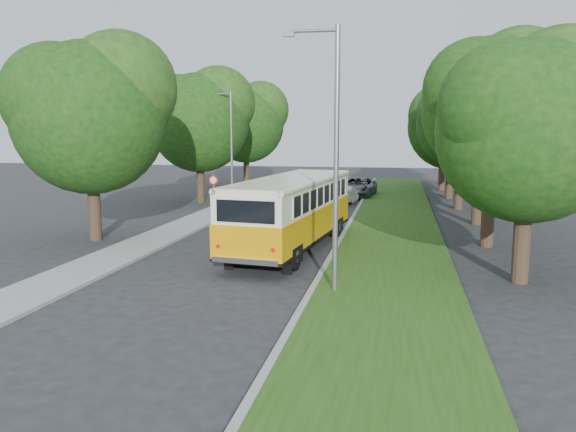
% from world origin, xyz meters
% --- Properties ---
extents(ground, '(120.00, 120.00, 0.00)m').
position_xyz_m(ground, '(0.00, 0.00, 0.00)').
color(ground, '#252527').
rests_on(ground, ground).
extents(curb, '(0.20, 70.00, 0.15)m').
position_xyz_m(curb, '(3.60, 5.00, 0.07)').
color(curb, gray).
rests_on(curb, ground).
extents(grass_verge, '(4.50, 70.00, 0.13)m').
position_xyz_m(grass_verge, '(5.95, 5.00, 0.07)').
color(grass_verge, '#274A13').
rests_on(grass_verge, ground).
extents(sidewalk, '(2.20, 70.00, 0.12)m').
position_xyz_m(sidewalk, '(-4.80, 5.00, 0.06)').
color(sidewalk, gray).
rests_on(sidewalk, ground).
extents(treeline, '(24.27, 41.91, 9.46)m').
position_xyz_m(treeline, '(3.15, 17.99, 5.93)').
color(treeline, '#332319').
rests_on(treeline, ground).
extents(lamppost_near, '(1.71, 0.16, 8.00)m').
position_xyz_m(lamppost_near, '(4.21, -2.50, 4.37)').
color(lamppost_near, gray).
rests_on(lamppost_near, ground).
extents(lamppost_far, '(1.71, 0.16, 7.50)m').
position_xyz_m(lamppost_far, '(-4.70, 16.00, 4.12)').
color(lamppost_far, gray).
rests_on(lamppost_far, ground).
extents(warning_sign, '(0.56, 0.10, 2.50)m').
position_xyz_m(warning_sign, '(-4.50, 11.98, 1.71)').
color(warning_sign, gray).
rests_on(warning_sign, ground).
extents(vintage_bus, '(3.91, 10.74, 3.12)m').
position_xyz_m(vintage_bus, '(1.78, 3.69, 1.56)').
color(vintage_bus, '#F4A207').
rests_on(vintage_bus, ground).
extents(car_silver, '(1.96, 3.83, 1.25)m').
position_xyz_m(car_silver, '(1.19, 12.76, 0.62)').
color(car_silver, silver).
rests_on(car_silver, ground).
extents(car_white, '(2.69, 4.12, 1.28)m').
position_xyz_m(car_white, '(2.04, 18.41, 0.64)').
color(car_white, white).
rests_on(car_white, ground).
extents(car_blue, '(2.54, 4.58, 1.26)m').
position_xyz_m(car_blue, '(1.27, 23.45, 0.63)').
color(car_blue, navy).
rests_on(car_blue, ground).
extents(car_grey, '(2.92, 5.55, 1.49)m').
position_xyz_m(car_grey, '(3.00, 23.77, 0.74)').
color(car_grey, '#55565D').
rests_on(car_grey, ground).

